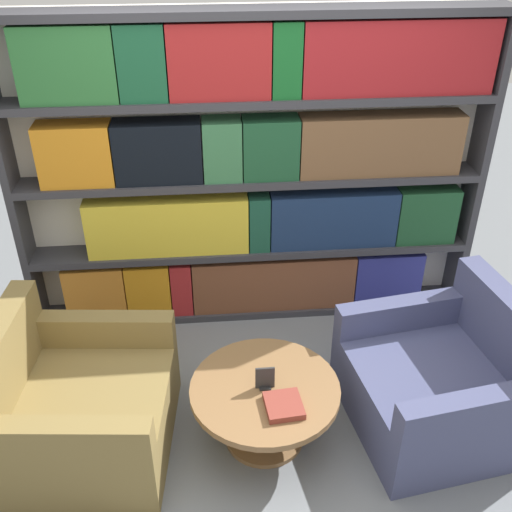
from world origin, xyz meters
The scene contains 7 objects.
ground_plane centered at (0.00, 0.00, 0.00)m, with size 14.00×14.00×0.00m, color slate.
bookshelf centered at (0.03, 1.35, 1.08)m, with size 3.15×0.30×2.16m.
armchair_left centered at (-1.07, 0.13, 0.28)m, with size 1.01×1.03×0.81m.
armchair_right centered at (1.02, 0.13, 0.28)m, with size 1.06×1.08×0.81m.
coffee_table centered at (-0.03, 0.07, 0.29)m, with size 0.84×0.84×0.40m.
table_sign centered at (-0.03, 0.07, 0.46)m, with size 0.11×0.06×0.14m.
stray_book centered at (0.06, -0.09, 0.42)m, with size 0.21×0.22×0.04m.
Camera 1 is at (-0.29, -2.33, 2.76)m, focal length 42.00 mm.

